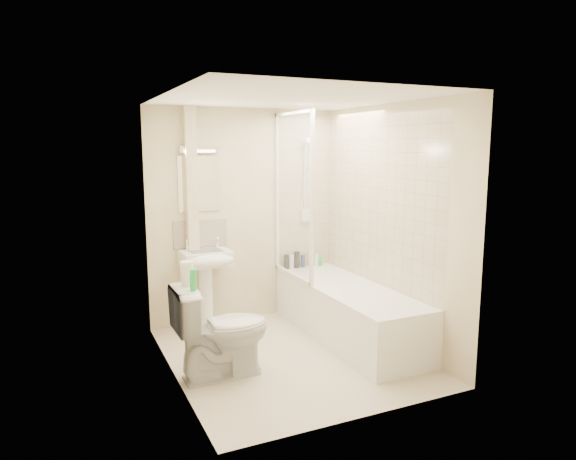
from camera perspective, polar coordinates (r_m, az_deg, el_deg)
name	(u,v)px	position (r m, az deg, el deg)	size (l,w,h in m)	color
floor	(291,356)	(5.05, 0.28, -13.79)	(2.50, 2.50, 0.00)	beige
wall_back	(244,216)	(5.86, -4.86, 1.59)	(2.20, 0.02, 2.40)	beige
wall_left	(171,241)	(4.37, -12.90, -1.23)	(0.02, 2.50, 2.40)	beige
wall_right	(390,225)	(5.27, 11.21, 0.58)	(0.02, 2.50, 2.40)	beige
ceiling	(291,98)	(4.67, 0.31, 14.44)	(2.20, 2.50, 0.02)	white
tile_back	(304,194)	(6.12, 1.79, 4.06)	(0.70, 0.01, 1.75)	beige
tile_right	(378,201)	(5.39, 9.94, 3.23)	(0.01, 2.10, 1.75)	beige
pipe_boxing	(192,220)	(5.62, -10.60, 1.15)	(0.12, 0.12, 2.40)	beige
splashback	(200,234)	(5.72, -9.71, -0.41)	(0.60, 0.01, 0.30)	beige
mirror	(199,184)	(5.66, -9.85, 5.08)	(0.46, 0.01, 0.60)	white
strip_light	(199,149)	(5.62, -9.90, 8.83)	(0.42, 0.07, 0.07)	silver
bathtub	(348,310)	(5.45, 6.64, -8.86)	(0.70, 2.10, 0.55)	white
shower_screen	(293,196)	(5.57, 0.57, 3.81)	(0.04, 0.92, 1.80)	white
shower_fixture	(306,184)	(6.07, 1.97, 5.16)	(0.10, 0.16, 0.99)	white
pedestal_sink	(207,267)	(5.57, -9.01, -4.11)	(0.52, 0.48, 1.00)	white
bottle_black_a	(287,262)	(6.06, -0.15, -3.57)	(0.07, 0.07, 0.17)	black
bottle_white_a	(291,262)	(6.08, 0.35, -3.54)	(0.06, 0.06, 0.16)	silver
bottle_black_b	(297,260)	(6.11, 1.01, -3.31)	(0.07, 0.07, 0.20)	black
bottle_blue	(303,261)	(6.15, 1.66, -3.47)	(0.05, 0.05, 0.15)	navy
bottle_cream	(311,258)	(6.19, 2.52, -3.18)	(0.06, 0.06, 0.19)	beige
bottle_white_b	(316,260)	(6.23, 3.15, -3.33)	(0.05, 0.05, 0.15)	white
bottle_green	(319,261)	(6.25, 3.49, -3.50)	(0.07, 0.07, 0.10)	green
toilet	(222,330)	(4.54, -7.39, -10.96)	(0.82, 0.47, 0.83)	white
toilet_roll_lower	(188,279)	(4.38, -11.00, -5.38)	(0.12, 0.12, 0.11)	white
toilet_roll_upper	(187,267)	(4.37, -11.18, -4.07)	(0.11, 0.11, 0.09)	white
green_bottle	(193,280)	(4.21, -10.51, -5.47)	(0.05, 0.05, 0.18)	green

